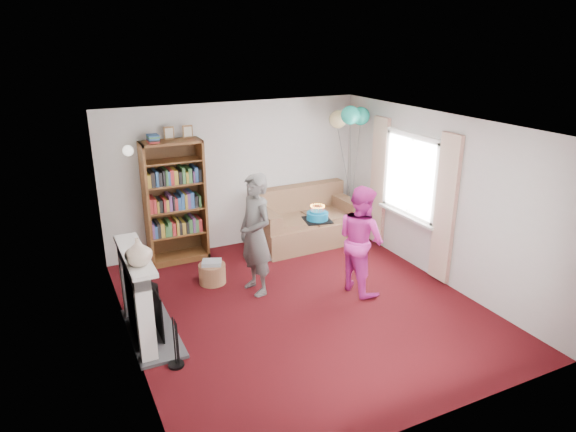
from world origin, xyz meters
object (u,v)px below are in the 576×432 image
sofa (304,222)px  bookcase (174,203)px  birthday_cake (317,216)px  person_striped (255,235)px  person_magenta (361,239)px

sofa → bookcase: bearing=172.5°
sofa → birthday_cake: bearing=-114.1°
bookcase → sofa: bookcase is taller
person_striped → person_magenta: 1.50m
person_striped → sofa: bearing=123.3°
sofa → person_magenta: 2.04m
bookcase → birthday_cake: size_ratio=6.13×
bookcase → person_striped: (0.74, -1.61, -0.09)m
sofa → person_striped: person_striped is taller
person_striped → person_magenta: size_ratio=1.12×
sofa → person_striped: (-1.51, -1.38, 0.52)m
bookcase → person_striped: size_ratio=1.25×
sofa → person_striped: size_ratio=1.04×
sofa → person_magenta: (-0.14, -1.99, 0.43)m
sofa → birthday_cake: (-0.72, -1.75, 0.79)m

